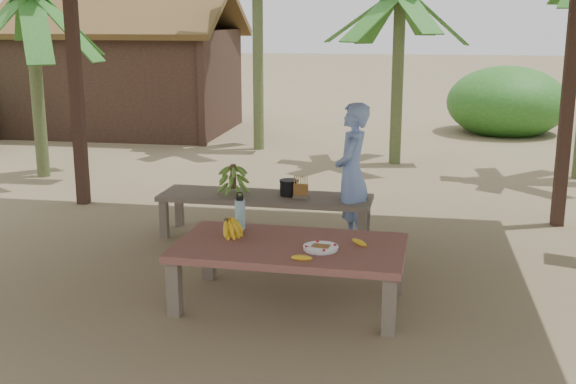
% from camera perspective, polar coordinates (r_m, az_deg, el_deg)
% --- Properties ---
extents(ground, '(80.00, 80.00, 0.00)m').
position_cam_1_polar(ground, '(6.32, -1.51, -7.15)').
color(ground, brown).
rests_on(ground, ground).
extents(work_table, '(1.84, 1.07, 0.50)m').
position_cam_1_polar(work_table, '(5.73, 0.17, -4.76)').
color(work_table, brown).
rests_on(work_table, ground).
extents(bench, '(2.22, 0.66, 0.45)m').
position_cam_1_polar(bench, '(7.48, -1.80, -0.67)').
color(bench, brown).
rests_on(bench, ground).
extents(ripe_banana_bunch, '(0.27, 0.24, 0.16)m').
position_cam_1_polar(ripe_banana_bunch, '(5.92, -4.88, -2.72)').
color(ripe_banana_bunch, yellow).
rests_on(ripe_banana_bunch, work_table).
extents(plate, '(0.27, 0.27, 0.04)m').
position_cam_1_polar(plate, '(5.57, 2.60, -4.44)').
color(plate, white).
rests_on(plate, work_table).
extents(loose_banana_front, '(0.17, 0.10, 0.04)m').
position_cam_1_polar(loose_banana_front, '(5.33, 1.09, -5.22)').
color(loose_banana_front, yellow).
rests_on(loose_banana_front, work_table).
extents(loose_banana_side, '(0.14, 0.12, 0.04)m').
position_cam_1_polar(loose_banana_side, '(5.71, 5.67, -3.99)').
color(loose_banana_side, yellow).
rests_on(loose_banana_side, work_table).
extents(water_flask, '(0.09, 0.09, 0.32)m').
position_cam_1_polar(water_flask, '(6.10, -3.81, -1.68)').
color(water_flask, teal).
rests_on(water_flask, work_table).
extents(green_banana_stalk, '(0.29, 0.29, 0.33)m').
position_cam_1_polar(green_banana_stalk, '(7.52, -4.35, 1.08)').
color(green_banana_stalk, '#598C2D').
rests_on(green_banana_stalk, bench).
extents(cooking_pot, '(0.18, 0.18, 0.16)m').
position_cam_1_polar(cooking_pot, '(7.44, 0.06, 0.32)').
color(cooking_pot, black).
rests_on(cooking_pot, bench).
extents(skewer_rack, '(0.18, 0.09, 0.24)m').
position_cam_1_polar(skewer_rack, '(7.32, 1.02, 0.41)').
color(skewer_rack, '#A57F47').
rests_on(skewer_rack, bench).
extents(woman, '(0.39, 0.55, 1.43)m').
position_cam_1_polar(woman, '(7.29, 5.06, 1.47)').
color(woman, '#7C9CEA').
rests_on(woman, ground).
extents(hut, '(4.40, 3.43, 2.85)m').
position_cam_1_polar(hut, '(14.96, -12.64, 8.96)').
color(hut, black).
rests_on(hut, ground).
extents(banana_plant_n, '(1.80, 1.80, 2.87)m').
position_cam_1_polar(banana_plant_n, '(11.29, 8.84, 14.21)').
color(banana_plant_n, '#596638').
rests_on(banana_plant_n, ground).
extents(banana_plant_w, '(1.80, 1.80, 2.77)m').
position_cam_1_polar(banana_plant_w, '(10.81, -19.66, 13.13)').
color(banana_plant_w, '#596638').
rests_on(banana_plant_w, ground).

